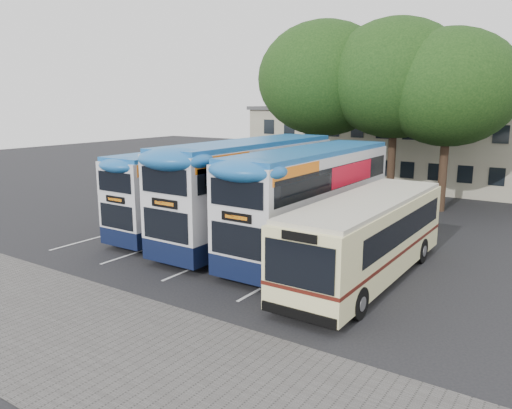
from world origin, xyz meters
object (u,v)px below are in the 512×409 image
at_px(tree_right, 449,88).
at_px(bus_dd_left, 193,186).
at_px(bus_dd_mid, 251,186).
at_px(bus_single, 368,233).
at_px(tree_left, 325,79).
at_px(tree_mid, 396,79).
at_px(bus_dd_right, 312,196).

relative_size(tree_right, bus_dd_left, 1.07).
relative_size(bus_dd_mid, bus_single, 1.10).
height_order(tree_left, bus_single, tree_left).
xyz_separation_m(tree_mid, tree_right, (3.27, -0.15, -0.60)).
height_order(tree_left, bus_dd_left, tree_left).
distance_m(tree_left, bus_dd_left, 13.35).
bearing_deg(tree_mid, tree_right, -2.64).
xyz_separation_m(bus_dd_mid, bus_dd_right, (3.40, -0.21, -0.10)).
relative_size(bus_dd_left, bus_dd_right, 0.91).
xyz_separation_m(tree_left, bus_dd_left, (-1.42, -11.95, -5.77)).
relative_size(bus_dd_right, bus_single, 1.06).
xyz_separation_m(tree_right, bus_dd_left, (-9.53, -11.96, -5.07)).
height_order(bus_dd_mid, bus_dd_right, bus_dd_mid).
height_order(bus_dd_right, bus_single, bus_dd_right).
distance_m(tree_right, bus_dd_mid, 14.11).
relative_size(bus_dd_left, bus_dd_mid, 0.88).
distance_m(tree_left, bus_dd_mid, 13.23).
xyz_separation_m(tree_right, bus_single, (0.75, -13.87, -5.62)).
xyz_separation_m(tree_left, bus_dd_mid, (2.13, -11.87, -5.45)).
bearing_deg(bus_dd_mid, tree_mid, 77.31).
bearing_deg(bus_dd_right, tree_left, 114.60).
bearing_deg(bus_dd_left, tree_right, 51.46).
height_order(tree_mid, bus_dd_right, tree_mid).
xyz_separation_m(tree_right, bus_dd_right, (-2.58, -12.08, -4.84)).
relative_size(tree_left, bus_dd_left, 1.18).
bearing_deg(bus_dd_mid, bus_dd_left, -178.61).
bearing_deg(bus_dd_mid, bus_dd_right, -3.49).
xyz_separation_m(tree_left, bus_dd_right, (5.53, -12.08, -5.55)).
height_order(tree_left, tree_mid, tree_left).
height_order(tree_mid, bus_dd_mid, tree_mid).
bearing_deg(tree_left, bus_dd_left, -96.77).
distance_m(tree_mid, tree_right, 3.33).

